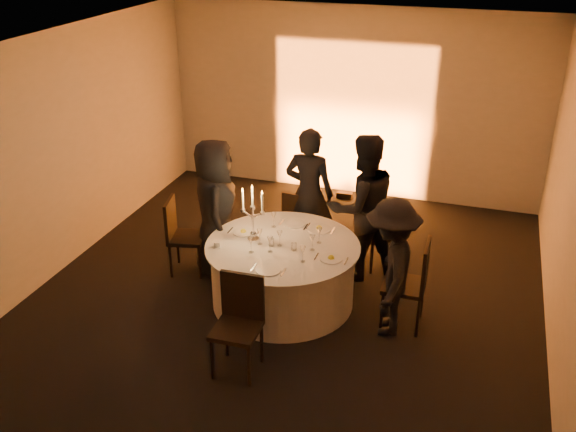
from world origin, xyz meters
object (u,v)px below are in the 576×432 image
(chair_left, at_px, (180,231))
(guest_right, at_px, (391,268))
(chair_back_left, at_px, (299,218))
(chair_right, at_px, (413,280))
(candelabra, at_px, (253,221))
(banquet_table, at_px, (283,274))
(chair_back_right, at_px, (382,232))
(guest_back_left, at_px, (309,194))
(chair_front, at_px, (239,318))
(guest_back_right, at_px, (362,207))
(coffee_cup, at_px, (217,245))
(guest_left, at_px, (216,208))

(chair_left, height_order, guest_right, guest_right)
(chair_back_left, bearing_deg, guest_right, 143.63)
(chair_right, bearing_deg, chair_back_left, -127.84)
(chair_left, xyz_separation_m, candelabra, (1.11, -0.28, 0.45))
(banquet_table, xyz_separation_m, chair_back_right, (0.96, 1.16, 0.14))
(guest_back_left, distance_m, candelabra, 1.26)
(chair_front, bearing_deg, guest_back_left, 88.51)
(chair_front, relative_size, guest_back_left, 0.58)
(chair_back_right, height_order, guest_right, guest_right)
(chair_back_left, height_order, guest_back_right, guest_back_right)
(chair_back_left, relative_size, chair_front, 0.86)
(chair_left, relative_size, chair_back_right, 1.07)
(coffee_cup, bearing_deg, banquet_table, 21.75)
(banquet_table, height_order, guest_back_right, guest_back_right)
(guest_back_right, relative_size, candelabra, 2.69)
(chair_right, bearing_deg, guest_left, -101.17)
(guest_right, bearing_deg, guest_left, -112.61)
(guest_right, bearing_deg, coffee_cup, -94.62)
(guest_left, distance_m, guest_back_right, 1.83)
(guest_back_left, relative_size, guest_right, 1.13)
(chair_back_right, bearing_deg, chair_back_left, -42.17)
(banquet_table, relative_size, chair_back_left, 2.03)
(chair_back_right, distance_m, guest_back_right, 0.53)
(banquet_table, bearing_deg, chair_front, -91.78)
(banquet_table, height_order, guest_left, guest_left)
(chair_front, distance_m, guest_back_left, 2.51)
(chair_right, height_order, guest_left, guest_left)
(chair_left, height_order, guest_left, guest_left)
(chair_back_right, bearing_deg, coffee_cup, 4.13)
(chair_right, bearing_deg, candelabra, -91.88)
(guest_back_left, distance_m, coffee_cup, 1.65)
(candelabra, bearing_deg, guest_back_right, 39.89)
(banquet_table, height_order, candelabra, candelabra)
(chair_right, bearing_deg, guest_back_left, -129.60)
(banquet_table, height_order, chair_right, chair_right)
(guest_left, height_order, coffee_cup, guest_left)
(chair_front, xyz_separation_m, guest_back_left, (-0.00, 2.49, 0.31))
(guest_back_right, xyz_separation_m, coffee_cup, (-1.43, -1.21, -0.14))
(banquet_table, xyz_separation_m, chair_left, (-1.48, 0.30, 0.18))
(guest_back_right, distance_m, guest_right, 1.24)
(guest_back_right, distance_m, coffee_cup, 1.88)
(chair_front, relative_size, candelabra, 1.47)
(guest_right, bearing_deg, chair_right, 116.08)
(banquet_table, bearing_deg, guest_back_right, 51.93)
(guest_left, height_order, guest_back_left, guest_back_left)
(chair_left, bearing_deg, guest_right, -112.47)
(chair_left, xyz_separation_m, coffee_cup, (0.78, -0.58, 0.23))
(chair_front, relative_size, coffee_cup, 9.42)
(banquet_table, xyz_separation_m, guest_left, (-1.03, 0.44, 0.51))
(guest_right, xyz_separation_m, coffee_cup, (-1.98, -0.11, 0.01))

